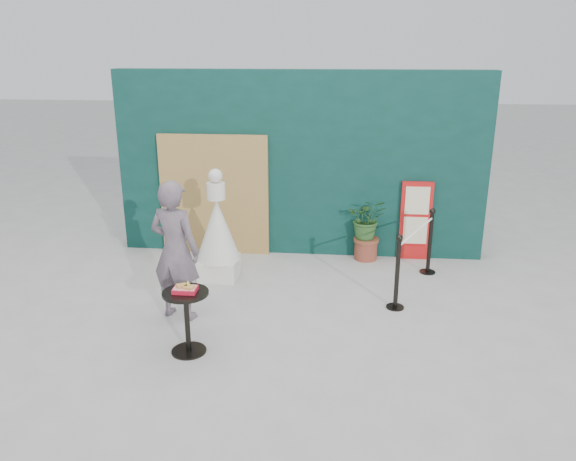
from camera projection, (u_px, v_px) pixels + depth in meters
The scene contains 10 objects.
ground at pixel (278, 342), 6.66m from camera, with size 60.00×60.00×0.00m, color #ADAAA5.
back_wall at pixel (300, 164), 9.17m from camera, with size 6.00×0.30×3.00m, color #0A3029.
bamboo_fence at pixel (214, 195), 9.26m from camera, with size 1.80×0.08×2.00m, color tan.
woman at pixel (175, 251), 7.02m from camera, with size 0.66×0.43×1.81m, color slate.
menu_board at pixel (416, 221), 9.07m from camera, with size 0.50×0.07×1.30m.
statue at pixel (218, 235), 8.31m from camera, with size 0.65×0.65×1.68m.
cafe_table at pixel (187, 312), 6.29m from camera, with size 0.52×0.52×0.75m.
food_basket at pixel (185, 289), 6.21m from camera, with size 0.26×0.19×0.11m.
planter at pixel (367, 224), 9.07m from camera, with size 0.61×0.53×1.04m.
stanchion_barrier at pixel (415, 257), 7.96m from camera, with size 0.84×1.54×1.03m.
Camera 1 is at (0.71, -5.87, 3.34)m, focal length 35.00 mm.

